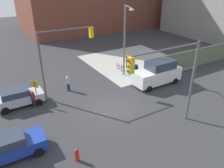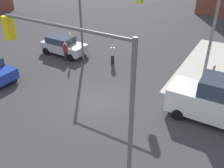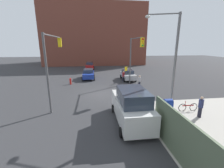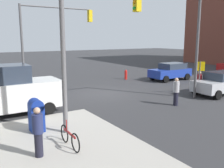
{
  "view_description": "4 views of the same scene",
  "coord_description": "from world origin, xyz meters",
  "px_view_note": "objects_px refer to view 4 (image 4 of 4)",
  "views": [
    {
      "loc": [
        -8.45,
        -14.22,
        10.44
      ],
      "look_at": [
        0.52,
        0.73,
        1.99
      ],
      "focal_mm": 35.0,
      "sensor_mm": 36.0,
      "label": 1
    },
    {
      "loc": [
        7.55,
        -11.04,
        9.06
      ],
      "look_at": [
        0.82,
        0.35,
        1.34
      ],
      "focal_mm": 40.0,
      "sensor_mm": 36.0,
      "label": 2
    },
    {
      "loc": [
        16.71,
        -0.86,
        5.59
      ],
      "look_at": [
        2.33,
        0.97,
        1.78
      ],
      "focal_mm": 24.0,
      "sensor_mm": 36.0,
      "label": 3
    },
    {
      "loc": [
        8.91,
        15.42,
        3.98
      ],
      "look_at": [
        0.14,
        1.46,
        0.93
      ],
      "focal_mm": 40.0,
      "sensor_mm": 36.0,
      "label": 4
    }
  ],
  "objects_px": {
    "hatchback_blue": "(171,71)",
    "street_lamp_corner": "(62,20)",
    "traffic_signal_nw_corner": "(176,27)",
    "pedestrian_crossing": "(199,82)",
    "fire_hydrant": "(126,74)",
    "pedestrian_waiting": "(38,131)",
    "traffic_signal_se_corner": "(52,29)",
    "bicycle_leaning_on_fence": "(70,138)",
    "sedan_silver": "(220,83)",
    "pedestrian_walking_north": "(176,91)",
    "mailbox_blue": "(36,114)",
    "van_white_delivery": "(5,91)"
  },
  "relations": [
    {
      "from": "traffic_signal_nw_corner",
      "to": "hatchback_blue",
      "type": "bearing_deg",
      "value": -134.18
    },
    {
      "from": "hatchback_blue",
      "to": "pedestrian_walking_north",
      "type": "relative_size",
      "value": 2.44
    },
    {
      "from": "traffic_signal_nw_corner",
      "to": "van_white_delivery",
      "type": "height_order",
      "value": "traffic_signal_nw_corner"
    },
    {
      "from": "pedestrian_crossing",
      "to": "bicycle_leaning_on_fence",
      "type": "xyz_separation_m",
      "value": [
        11.4,
        3.4,
        -0.5
      ]
    },
    {
      "from": "traffic_signal_nw_corner",
      "to": "van_white_delivery",
      "type": "xyz_separation_m",
      "value": [
        9.35,
        -2.7,
        -3.34
      ]
    },
    {
      "from": "traffic_signal_nw_corner",
      "to": "pedestrian_walking_north",
      "type": "relative_size",
      "value": 3.87
    },
    {
      "from": "street_lamp_corner",
      "to": "pedestrian_walking_north",
      "type": "xyz_separation_m",
      "value": [
        -7.07,
        -0.25,
        -3.83
      ]
    },
    {
      "from": "traffic_signal_se_corner",
      "to": "pedestrian_waiting",
      "type": "distance_m",
      "value": 13.33
    },
    {
      "from": "hatchback_blue",
      "to": "pedestrian_waiting",
      "type": "relative_size",
      "value": 2.36
    },
    {
      "from": "pedestrian_waiting",
      "to": "mailbox_blue",
      "type": "bearing_deg",
      "value": -149.05
    },
    {
      "from": "pedestrian_crossing",
      "to": "van_white_delivery",
      "type": "bearing_deg",
      "value": -172.59
    },
    {
      "from": "sedan_silver",
      "to": "bicycle_leaning_on_fence",
      "type": "relative_size",
      "value": 2.33
    },
    {
      "from": "pedestrian_walking_north",
      "to": "hatchback_blue",
      "type": "bearing_deg",
      "value": 75.34
    },
    {
      "from": "bicycle_leaning_on_fence",
      "to": "pedestrian_walking_north",
      "type": "bearing_deg",
      "value": -165.28
    },
    {
      "from": "traffic_signal_se_corner",
      "to": "hatchback_blue",
      "type": "distance_m",
      "value": 11.6
    },
    {
      "from": "traffic_signal_nw_corner",
      "to": "hatchback_blue",
      "type": "relative_size",
      "value": 1.59
    },
    {
      "from": "traffic_signal_se_corner",
      "to": "sedan_silver",
      "type": "bearing_deg",
      "value": 134.06
    },
    {
      "from": "bicycle_leaning_on_fence",
      "to": "sedan_silver",
      "type": "bearing_deg",
      "value": -168.93
    },
    {
      "from": "traffic_signal_se_corner",
      "to": "street_lamp_corner",
      "type": "relative_size",
      "value": 0.81
    },
    {
      "from": "traffic_signal_nw_corner",
      "to": "sedan_silver",
      "type": "bearing_deg",
      "value": 176.6
    },
    {
      "from": "street_lamp_corner",
      "to": "bicycle_leaning_on_fence",
      "type": "xyz_separation_m",
      "value": [
        0.53,
        1.74,
        -4.35
      ]
    },
    {
      "from": "street_lamp_corner",
      "to": "pedestrian_waiting",
      "type": "xyz_separation_m",
      "value": [
        1.73,
        1.95,
        -3.8
      ]
    },
    {
      "from": "pedestrian_crossing",
      "to": "bicycle_leaning_on_fence",
      "type": "bearing_deg",
      "value": -147.04
    },
    {
      "from": "pedestrian_crossing",
      "to": "pedestrian_walking_north",
      "type": "bearing_deg",
      "value": -143.41
    },
    {
      "from": "sedan_silver",
      "to": "traffic_signal_se_corner",
      "type": "bearing_deg",
      "value": -45.94
    },
    {
      "from": "pedestrian_crossing",
      "to": "street_lamp_corner",
      "type": "bearing_deg",
      "value": -154.99
    },
    {
      "from": "hatchback_blue",
      "to": "pedestrian_walking_north",
      "type": "xyz_separation_m",
      "value": [
        6.46,
        6.87,
        0.03
      ]
    },
    {
      "from": "street_lamp_corner",
      "to": "fire_hydrant",
      "type": "height_order",
      "value": "street_lamp_corner"
    },
    {
      "from": "pedestrian_waiting",
      "to": "bicycle_leaning_on_fence",
      "type": "height_order",
      "value": "pedestrian_waiting"
    },
    {
      "from": "fire_hydrant",
      "to": "traffic_signal_nw_corner",
      "type": "bearing_deg",
      "value": 73.78
    },
    {
      "from": "street_lamp_corner",
      "to": "hatchback_blue",
      "type": "distance_m",
      "value": 15.78
    },
    {
      "from": "traffic_signal_se_corner",
      "to": "traffic_signal_nw_corner",
      "type": "bearing_deg",
      "value": 116.96
    },
    {
      "from": "traffic_signal_nw_corner",
      "to": "pedestrian_crossing",
      "type": "relative_size",
      "value": 3.96
    },
    {
      "from": "sedan_silver",
      "to": "van_white_delivery",
      "type": "distance_m",
      "value": 14.06
    },
    {
      "from": "mailbox_blue",
      "to": "pedestrian_walking_north",
      "type": "relative_size",
      "value": 0.85
    },
    {
      "from": "pedestrian_waiting",
      "to": "bicycle_leaning_on_fence",
      "type": "relative_size",
      "value": 0.99
    },
    {
      "from": "pedestrian_crossing",
      "to": "mailbox_blue",
      "type": "bearing_deg",
      "value": -157.92
    },
    {
      "from": "traffic_signal_nw_corner",
      "to": "pedestrian_waiting",
      "type": "bearing_deg",
      "value": 17.37
    },
    {
      "from": "pedestrian_waiting",
      "to": "pedestrian_walking_north",
      "type": "distance_m",
      "value": 9.07
    },
    {
      "from": "pedestrian_crossing",
      "to": "pedestrian_walking_north",
      "type": "xyz_separation_m",
      "value": [
        3.8,
        1.4,
        0.02
      ]
    },
    {
      "from": "fire_hydrant",
      "to": "van_white_delivery",
      "type": "bearing_deg",
      "value": 26.78
    },
    {
      "from": "traffic_signal_se_corner",
      "to": "sedan_silver",
      "type": "xyz_separation_m",
      "value": [
        -8.96,
        9.26,
        -3.83
      ]
    },
    {
      "from": "hatchback_blue",
      "to": "sedan_silver",
      "type": "bearing_deg",
      "value": 75.93
    },
    {
      "from": "mailbox_blue",
      "to": "bicycle_leaning_on_fence",
      "type": "height_order",
      "value": "mailbox_blue"
    },
    {
      "from": "pedestrian_walking_north",
      "to": "van_white_delivery",
      "type": "bearing_deg",
      "value": -172.34
    },
    {
      "from": "traffic_signal_nw_corner",
      "to": "traffic_signal_se_corner",
      "type": "relative_size",
      "value": 1.0
    },
    {
      "from": "fire_hydrant",
      "to": "hatchback_blue",
      "type": "distance_m",
      "value": 4.3
    },
    {
      "from": "hatchback_blue",
      "to": "bicycle_leaning_on_fence",
      "type": "xyz_separation_m",
      "value": [
        14.06,
        8.87,
        -0.5
      ]
    },
    {
      "from": "bicycle_leaning_on_fence",
      "to": "pedestrian_waiting",
      "type": "bearing_deg",
      "value": 9.62
    },
    {
      "from": "hatchback_blue",
      "to": "street_lamp_corner",
      "type": "bearing_deg",
      "value": 27.75
    }
  ]
}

